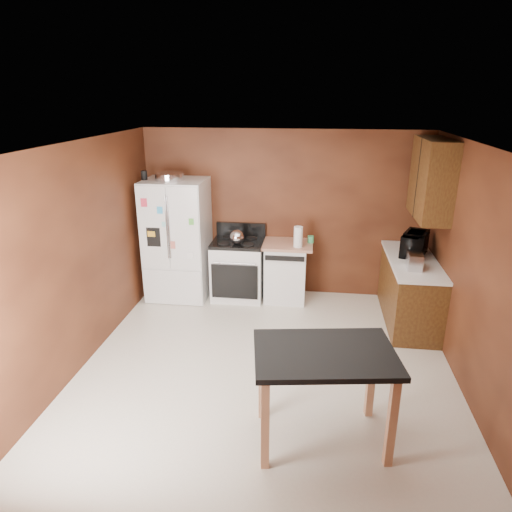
% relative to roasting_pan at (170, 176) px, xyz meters
% --- Properties ---
extents(floor, '(4.50, 4.50, 0.00)m').
position_rel_roasting_pan_xyz_m(floor, '(1.60, -1.84, -1.85)').
color(floor, silver).
rests_on(floor, ground).
extents(ceiling, '(4.50, 4.50, 0.00)m').
position_rel_roasting_pan_xyz_m(ceiling, '(1.60, -1.84, 0.65)').
color(ceiling, white).
rests_on(ceiling, ground).
extents(wall_back, '(4.20, 0.00, 4.20)m').
position_rel_roasting_pan_xyz_m(wall_back, '(1.60, 0.41, -0.60)').
color(wall_back, brown).
rests_on(wall_back, ground).
extents(wall_front, '(4.20, 0.00, 4.20)m').
position_rel_roasting_pan_xyz_m(wall_front, '(1.60, -4.09, -0.60)').
color(wall_front, brown).
rests_on(wall_front, ground).
extents(wall_left, '(0.00, 4.50, 4.50)m').
position_rel_roasting_pan_xyz_m(wall_left, '(-0.50, -1.84, -0.60)').
color(wall_left, brown).
rests_on(wall_left, ground).
extents(wall_right, '(0.00, 4.50, 4.50)m').
position_rel_roasting_pan_xyz_m(wall_right, '(3.70, -1.84, -0.60)').
color(wall_right, brown).
rests_on(wall_right, ground).
extents(roasting_pan, '(0.41, 0.41, 0.10)m').
position_rel_roasting_pan_xyz_m(roasting_pan, '(0.00, 0.00, 0.00)').
color(roasting_pan, silver).
rests_on(roasting_pan, refrigerator).
extents(pen_cup, '(0.09, 0.09, 0.13)m').
position_rel_roasting_pan_xyz_m(pen_cup, '(-0.37, -0.03, 0.01)').
color(pen_cup, black).
rests_on(pen_cup, refrigerator).
extents(kettle, '(0.21, 0.21, 0.21)m').
position_rel_roasting_pan_xyz_m(kettle, '(0.97, -0.06, -0.85)').
color(kettle, silver).
rests_on(kettle, gas_range).
extents(paper_towel, '(0.15, 0.15, 0.30)m').
position_rel_roasting_pan_xyz_m(paper_towel, '(1.86, -0.05, -0.81)').
color(paper_towel, white).
rests_on(paper_towel, dishwasher).
extents(green_canister, '(0.10, 0.10, 0.10)m').
position_rel_roasting_pan_xyz_m(green_canister, '(2.04, 0.18, -0.91)').
color(green_canister, '#47B970').
rests_on(green_canister, dishwasher).
extents(toaster, '(0.19, 0.29, 0.20)m').
position_rel_roasting_pan_xyz_m(toaster, '(3.34, -0.74, -0.85)').
color(toaster, silver).
rests_on(toaster, right_cabinets).
extents(microwave, '(0.52, 0.61, 0.28)m').
position_rel_roasting_pan_xyz_m(microwave, '(3.43, -0.21, -0.81)').
color(microwave, black).
rests_on(microwave, right_cabinets).
extents(refrigerator, '(0.90, 0.80, 1.80)m').
position_rel_roasting_pan_xyz_m(refrigerator, '(0.05, 0.02, -0.95)').
color(refrigerator, white).
rests_on(refrigerator, ground).
extents(gas_range, '(0.76, 0.68, 1.10)m').
position_rel_roasting_pan_xyz_m(gas_range, '(0.96, 0.08, -1.39)').
color(gas_range, white).
rests_on(gas_range, ground).
extents(dishwasher, '(0.78, 0.63, 0.89)m').
position_rel_roasting_pan_xyz_m(dishwasher, '(1.68, 0.11, -1.40)').
color(dishwasher, white).
rests_on(dishwasher, ground).
extents(right_cabinets, '(0.63, 1.58, 2.45)m').
position_rel_roasting_pan_xyz_m(right_cabinets, '(3.44, -0.36, -0.94)').
color(right_cabinets, brown).
rests_on(right_cabinets, ground).
extents(island, '(1.31, 0.97, 0.91)m').
position_rel_roasting_pan_xyz_m(island, '(2.22, -2.87, -1.09)').
color(island, black).
rests_on(island, ground).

